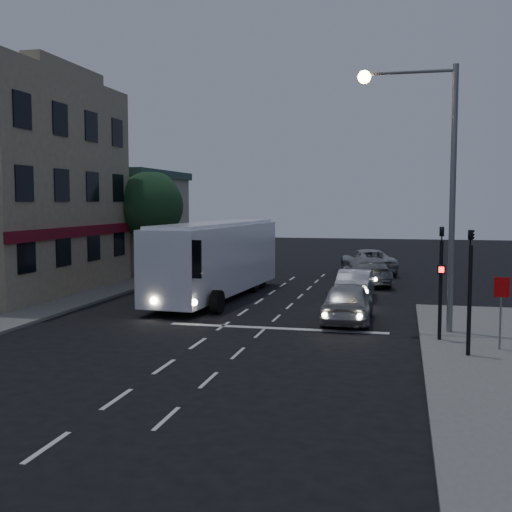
% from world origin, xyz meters
% --- Properties ---
extents(ground, '(120.00, 120.00, 0.00)m').
position_xyz_m(ground, '(0.00, 0.00, 0.00)').
color(ground, black).
extents(sidewalk_far, '(12.00, 50.00, 0.12)m').
position_xyz_m(sidewalk_far, '(-13.00, 8.00, 0.06)').
color(sidewalk_far, slate).
rests_on(sidewalk_far, ground).
extents(road_markings, '(8.00, 30.55, 0.01)m').
position_xyz_m(road_markings, '(1.29, 3.31, 0.00)').
color(road_markings, silver).
rests_on(road_markings, ground).
extents(tour_bus, '(3.34, 11.87, 3.60)m').
position_xyz_m(tour_bus, '(-2.16, 8.53, 1.94)').
color(tour_bus, white).
rests_on(tour_bus, ground).
extents(car_suv, '(1.84, 4.52, 1.54)m').
position_xyz_m(car_suv, '(4.39, 3.80, 0.77)').
color(car_suv, '#AEAEAE').
rests_on(car_suv, ground).
extents(car_sedan_a, '(1.58, 4.28, 1.40)m').
position_xyz_m(car_sedan_a, '(4.27, 9.87, 0.70)').
color(car_sedan_a, silver).
rests_on(car_sedan_a, ground).
extents(car_sedan_b, '(3.31, 5.67, 1.54)m').
position_xyz_m(car_sedan_b, '(4.47, 15.12, 0.77)').
color(car_sedan_b, gray).
rests_on(car_sedan_b, ground).
extents(car_sedan_c, '(4.13, 6.16, 1.57)m').
position_xyz_m(car_sedan_c, '(4.22, 20.67, 0.79)').
color(car_sedan_c, '#B2B2B2').
rests_on(car_sedan_c, ground).
extents(traffic_signal_main, '(0.25, 0.35, 4.10)m').
position_xyz_m(traffic_signal_main, '(7.60, 0.78, 2.42)').
color(traffic_signal_main, black).
rests_on(traffic_signal_main, sidewalk_near).
extents(traffic_signal_side, '(0.18, 0.15, 4.10)m').
position_xyz_m(traffic_signal_side, '(8.30, -1.20, 2.42)').
color(traffic_signal_side, black).
rests_on(traffic_signal_side, sidewalk_near).
extents(regulatory_sign, '(0.45, 0.12, 2.20)m').
position_xyz_m(regulatory_sign, '(9.30, -0.24, 1.60)').
color(regulatory_sign, slate).
rests_on(regulatory_sign, sidewalk_near).
extents(streetlight, '(3.32, 0.44, 9.00)m').
position_xyz_m(streetlight, '(7.34, 2.20, 5.73)').
color(streetlight, slate).
rests_on(streetlight, sidewalk_near).
extents(low_building_north, '(9.40, 9.40, 6.50)m').
position_xyz_m(low_building_north, '(-13.50, 20.00, 3.39)').
color(low_building_north, '#B6A78D').
rests_on(low_building_north, sidewalk_far).
extents(street_tree, '(4.00, 4.00, 6.20)m').
position_xyz_m(street_tree, '(-8.21, 15.02, 4.50)').
color(street_tree, black).
rests_on(street_tree, sidewalk_far).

